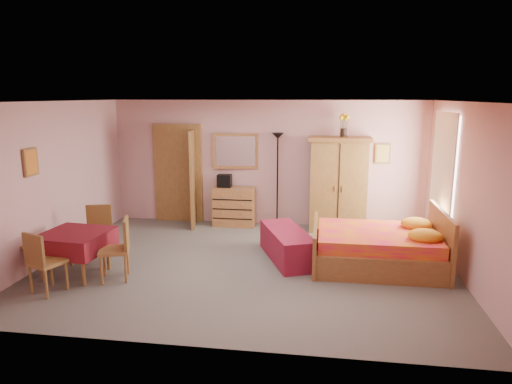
% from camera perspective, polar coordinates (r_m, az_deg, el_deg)
% --- Properties ---
extents(floor, '(6.50, 6.50, 0.00)m').
position_cam_1_polar(floor, '(7.47, -1.10, -9.12)').
color(floor, slate).
rests_on(floor, ground).
extents(ceiling, '(6.50, 6.50, 0.00)m').
position_cam_1_polar(ceiling, '(6.97, -1.19, 11.25)').
color(ceiling, brown).
rests_on(ceiling, wall_back).
extents(wall_back, '(6.50, 0.10, 2.60)m').
position_cam_1_polar(wall_back, '(9.55, 1.30, 3.61)').
color(wall_back, '#CD9496').
rests_on(wall_back, floor).
extents(wall_front, '(6.50, 0.10, 2.60)m').
position_cam_1_polar(wall_front, '(4.73, -6.09, -5.15)').
color(wall_front, '#CD9496').
rests_on(wall_front, floor).
extents(wall_left, '(0.10, 5.00, 2.60)m').
position_cam_1_polar(wall_left, '(8.27, -23.95, 1.28)').
color(wall_left, '#CD9496').
rests_on(wall_left, floor).
extents(wall_right, '(0.10, 5.00, 2.60)m').
position_cam_1_polar(wall_right, '(7.33, 24.82, -0.07)').
color(wall_right, '#CD9496').
rests_on(wall_right, floor).
extents(doorway, '(1.06, 0.12, 2.15)m').
position_cam_1_polar(doorway, '(9.97, -9.64, 2.20)').
color(doorway, '#9E6B35').
rests_on(doorway, floor).
extents(window, '(0.08, 1.40, 1.95)m').
position_cam_1_polar(window, '(8.43, 22.39, 2.62)').
color(window, white).
rests_on(window, wall_right).
extents(picture_left, '(0.04, 0.32, 0.42)m').
position_cam_1_polar(picture_left, '(7.70, -26.36, 3.36)').
color(picture_left, orange).
rests_on(picture_left, wall_left).
extents(picture_back, '(0.30, 0.04, 0.40)m').
position_cam_1_polar(picture_back, '(9.49, 15.56, 4.65)').
color(picture_back, '#D8BF59').
rests_on(picture_back, wall_back).
extents(chest_of_drawers, '(0.86, 0.43, 0.81)m').
position_cam_1_polar(chest_of_drawers, '(9.58, -2.74, -1.84)').
color(chest_of_drawers, '#AC6C3A').
rests_on(chest_of_drawers, floor).
extents(wall_mirror, '(0.95, 0.13, 0.75)m').
position_cam_1_polar(wall_mirror, '(9.57, -2.57, 5.13)').
color(wall_mirror, silver).
rests_on(wall_mirror, wall_back).
extents(stereo, '(0.29, 0.22, 0.27)m').
position_cam_1_polar(stereo, '(9.55, -3.95, 1.41)').
color(stereo, black).
rests_on(stereo, chest_of_drawers).
extents(floor_lamp, '(0.29, 0.29, 1.95)m').
position_cam_1_polar(floor_lamp, '(9.42, 2.69, 1.49)').
color(floor_lamp, black).
rests_on(floor_lamp, floor).
extents(wardrobe, '(1.21, 0.63, 1.90)m').
position_cam_1_polar(wardrobe, '(9.22, 10.25, 0.90)').
color(wardrobe, olive).
rests_on(wardrobe, floor).
extents(sunflower_vase, '(0.19, 0.19, 0.46)m').
position_cam_1_polar(sunflower_vase, '(9.13, 10.91, 8.22)').
color(sunflower_vase, yellow).
rests_on(sunflower_vase, wardrobe).
extents(bed, '(2.04, 1.61, 0.94)m').
position_cam_1_polar(bed, '(7.55, 14.86, -5.52)').
color(bed, '#E81647').
rests_on(bed, floor).
extents(bench, '(1.07, 1.60, 0.50)m').
position_cam_1_polar(bench, '(7.67, 3.90, -6.59)').
color(bench, maroon).
rests_on(bench, floor).
extents(dining_table, '(1.00, 1.00, 0.68)m').
position_cam_1_polar(dining_table, '(7.48, -21.55, -7.19)').
color(dining_table, maroon).
rests_on(dining_table, floor).
extents(chair_south, '(0.52, 0.52, 0.89)m').
position_cam_1_polar(chair_south, '(6.98, -24.64, -7.91)').
color(chair_south, olive).
rests_on(chair_south, floor).
extents(chair_north, '(0.50, 0.50, 0.90)m').
position_cam_1_polar(chair_north, '(7.98, -19.16, -4.97)').
color(chair_north, '#915E31').
rests_on(chair_north, floor).
extents(chair_west, '(0.54, 0.54, 0.96)m').
position_cam_1_polar(chair_west, '(7.81, -26.27, -5.71)').
color(chair_west, '#9E6E35').
rests_on(chair_west, floor).
extents(chair_east, '(0.53, 0.53, 0.93)m').
position_cam_1_polar(chair_east, '(7.09, -17.34, -6.87)').
color(chair_east, '#AB703A').
rests_on(chair_east, floor).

